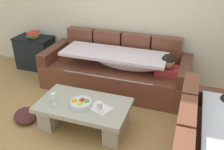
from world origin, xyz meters
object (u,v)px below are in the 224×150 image
Objects in this scene: wine_glass_near_right at (100,106)px; crumpled_garment at (26,116)px; coffee_table at (84,112)px; side_cabinet at (35,53)px; wine_glass_near_left at (54,97)px; couch_along_wall at (118,70)px; fruit_bowl at (81,103)px; book_stack_on_cabinet at (33,34)px; open_magazine at (100,108)px.

crumpled_garment is at bearing 179.61° from wine_glass_near_right.
wine_glass_near_right is at bearing -25.16° from coffee_table.
wine_glass_near_right reaches higher than crumpled_garment.
wine_glass_near_left is at bearing -48.57° from side_cabinet.
couch_along_wall is at bearing 98.05° from wine_glass_near_right.
coffee_table is 7.23× the size of wine_glass_near_left.
side_cabinet is (-1.35, 1.53, -0.17)m from wine_glass_near_left.
wine_glass_near_left is (-0.35, -0.14, 0.26)m from coffee_table.
fruit_bowl is 2.23m from side_cabinet.
couch_along_wall reaches higher than book_stack_on_cabinet.
wine_glass_near_left is at bearing -179.78° from wine_glass_near_right.
couch_along_wall is at bearing 53.31° from crumpled_garment.
wine_glass_near_left is at bearing -48.86° from book_stack_on_cabinet.
wine_glass_near_left is (-0.44, -1.30, 0.17)m from couch_along_wall.
wine_glass_near_right is at bearing -48.47° from open_magazine.
book_stack_on_cabinet reaches higher than wine_glass_near_left.
fruit_bowl is 0.30m from wine_glass_near_right.
book_stack_on_cabinet is 0.58× the size of crumpled_garment.
couch_along_wall is 10.58× the size of book_stack_on_cabinet.
wine_glass_near_left is 0.61m from open_magazine.
wine_glass_near_left is (-0.35, -0.08, 0.07)m from fruit_bowl.
fruit_bowl is (-0.00, -0.06, 0.18)m from coffee_table.
coffee_table is 0.19m from fruit_bowl.
book_stack_on_cabinet reaches higher than wine_glass_near_right.
open_magazine is (0.25, -0.03, 0.15)m from coffee_table.
couch_along_wall is 1.81m from side_cabinet.
crumpled_garment is (-1.15, 0.01, -0.44)m from wine_glass_near_right.
couch_along_wall reaches higher than wine_glass_near_left.
side_cabinet is at bearing 164.51° from open_magazine.
fruit_bowl is at bearing 4.33° from crumpled_garment.
fruit_bowl is 0.36m from wine_glass_near_left.
fruit_bowl is 1.00× the size of open_magazine.
wine_glass_near_left is 2.05m from side_cabinet.
open_magazine is (0.15, -1.20, 0.06)m from couch_along_wall.
crumpled_garment is at bearing -171.78° from coffee_table.
wine_glass_near_left is 0.63m from wine_glass_near_right.
wine_glass_near_right is (0.28, -0.13, 0.26)m from coffee_table.
fruit_bowl is 1.21× the size of book_stack_on_cabinet.
coffee_table is 7.23× the size of wine_glass_near_right.
couch_along_wall is 1.21m from open_magazine.
coffee_table is 3.00× the size of crumpled_garment.
open_magazine is (0.25, 0.03, -0.04)m from fruit_bowl.
wine_glass_near_left is at bearing -158.65° from coffee_table.
book_stack_on_cabinet is (-1.93, 1.43, 0.31)m from open_magazine.
fruit_bowl is 0.70× the size of crumpled_garment.
crumpled_garment is at bearing -126.69° from couch_along_wall.
couch_along_wall reaches higher than fruit_bowl.
wine_glass_near_right is at bearing -0.39° from crumpled_garment.
open_magazine is at bearing 110.70° from wine_glass_near_right.
book_stack_on_cabinet is 1.84m from crumpled_garment.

